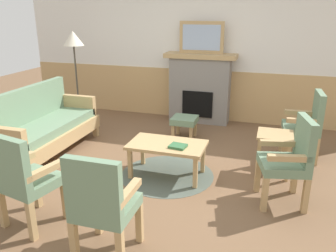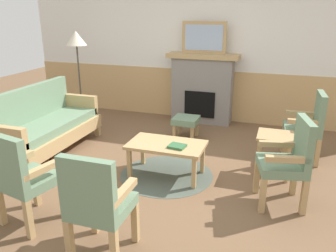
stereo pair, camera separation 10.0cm
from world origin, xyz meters
The scene contains 15 objects.
ground_plane centered at (0.00, 0.00, 0.00)m, with size 14.00×14.00×0.00m, color brown.
wall_back centered at (0.00, 2.60, 1.31)m, with size 7.20×0.14×2.70m.
fireplace centered at (0.00, 2.35, 0.65)m, with size 1.30×0.44×1.28m.
framed_picture centered at (0.00, 2.35, 1.56)m, with size 0.80×0.04×0.56m.
couch centered at (-1.84, 0.18, 0.40)m, with size 0.70×1.80×0.98m.
coffee_table centered at (0.10, 0.01, 0.39)m, with size 0.96×0.56×0.44m.
round_rug centered at (0.10, 0.01, 0.00)m, with size 1.20×1.20×0.01m, color #4C564C.
book_on_table centered at (0.26, -0.07, 0.46)m, with size 0.20×0.17×0.03m, color #33663D.
footstool centered at (-0.04, 1.38, 0.28)m, with size 0.40×0.40×0.36m.
armchair_near_fireplace centered at (1.55, -0.22, 0.54)m, with size 0.58×0.58×0.98m.
armchair_by_window_left centered at (1.80, 1.09, 0.54)m, with size 0.51×0.51×0.98m.
armchair_front_left centered at (0.05, -1.63, 0.54)m, with size 0.48×0.48×0.98m.
armchair_front_center centered at (-0.87, -1.44, 0.54)m, with size 0.57×0.57×0.98m.
side_table centered at (1.39, 0.47, 0.43)m, with size 0.44×0.44×0.55m.
floor_lamp_by_couch centered at (-2.12, 1.57, 1.45)m, with size 0.36×0.36×1.68m.
Camera 1 is at (1.30, -3.82, 2.05)m, focal length 36.70 mm.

